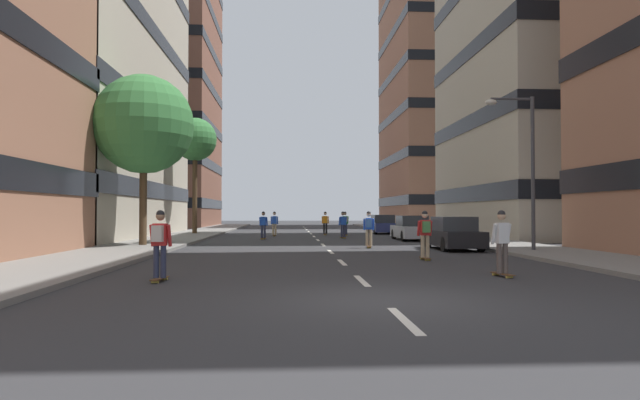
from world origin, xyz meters
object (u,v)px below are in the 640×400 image
object	(u,v)px
street_tree_near	(144,125)
skater_1	(263,224)
streetlamp_right	(524,155)
street_tree_mid	(195,140)
skater_4	(325,222)
parked_car_near	(453,234)
skater_2	(502,240)
skater_8	(425,232)
parked_car_mid	(382,225)
skater_3	(369,227)
parked_car_far	(411,229)
skater_5	(274,222)
skater_0	(345,222)
skater_6	(343,223)
skater_7	(160,241)

from	to	relation	value
street_tree_near	skater_1	size ratio (longest dim) A/B	4.67
street_tree_near	streetlamp_right	xyz separation A→B (m)	(17.07, -4.53, -1.88)
street_tree_mid	skater_1	size ratio (longest dim) A/B	4.93
street_tree_mid	skater_4	bearing A→B (deg)	-3.14
parked_car_near	streetlamp_right	world-z (taller)	streetlamp_right
skater_2	skater_8	bearing A→B (deg)	98.62
parked_car_mid	street_tree_mid	world-z (taller)	street_tree_mid
skater_3	skater_4	xyz separation A→B (m)	(-1.07, 15.06, -0.03)
street_tree_mid	skater_1	xyz separation A→B (m)	(5.49, -6.85, -6.20)
street_tree_mid	streetlamp_right	distance (m)	25.88
parked_car_far	streetlamp_right	world-z (taller)	streetlamp_right
street_tree_near	skater_5	world-z (taller)	street_tree_near
parked_car_far	skater_5	distance (m)	10.61
skater_2	skater_5	xyz separation A→B (m)	(-6.69, 25.12, 0.00)
skater_3	parked_car_near	bearing A→B (deg)	-19.97
skater_0	skater_4	distance (m)	1.87
parked_car_far	parked_car_near	bearing A→B (deg)	-90.00
streetlamp_right	skater_2	distance (m)	9.77
skater_4	skater_8	xyz separation A→B (m)	(2.11, -21.76, 0.03)
street_tree_mid	skater_2	world-z (taller)	street_tree_mid
parked_car_far	skater_2	distance (m)	19.00
parked_car_mid	skater_0	size ratio (longest dim) A/B	2.47
skater_6	skater_2	bearing A→B (deg)	-84.50
parked_car_mid	skater_2	size ratio (longest dim) A/B	2.47
street_tree_mid	skater_4	distance (m)	11.69
skater_6	skater_1	bearing A→B (deg)	-169.27
skater_3	skater_0	bearing A→B (deg)	88.69
skater_4	parked_car_far	bearing A→B (deg)	-58.98
street_tree_mid	skater_7	distance (m)	28.84
skater_4	streetlamp_right	bearing A→B (deg)	-68.95
skater_8	skater_4	bearing A→B (deg)	95.54
parked_car_far	skater_2	bearing A→B (deg)	-95.75
parked_car_far	street_tree_near	bearing A→B (deg)	-157.15
streetlamp_right	skater_3	size ratio (longest dim) A/B	3.65
skater_3	skater_6	size ratio (longest dim) A/B	1.00
parked_car_near	street_tree_mid	xyz separation A→B (m)	(-14.68, 16.95, 6.49)
parked_car_mid	street_tree_near	xyz separation A→B (m)	(-14.68, -16.44, 5.31)
parked_car_far	skater_3	size ratio (longest dim) A/B	2.47
skater_4	skater_2	bearing A→B (deg)	-83.87
skater_3	skater_5	xyz separation A→B (m)	(-4.88, 13.32, -0.03)
streetlamp_right	skater_2	bearing A→B (deg)	-117.70
skater_3	streetlamp_right	bearing A→B (deg)	-30.55
skater_1	skater_7	bearing A→B (deg)	-94.39
skater_2	parked_car_far	bearing A→B (deg)	84.25
street_tree_near	streetlamp_right	bearing A→B (deg)	-14.85
parked_car_near	skater_5	world-z (taller)	skater_5
skater_2	skater_7	size ratio (longest dim) A/B	1.00
streetlamp_right	skater_2	xyz separation A→B (m)	(-4.30, -8.19, -3.15)
parked_car_mid	skater_6	bearing A→B (deg)	-117.57
parked_car_mid	skater_4	size ratio (longest dim) A/B	2.47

